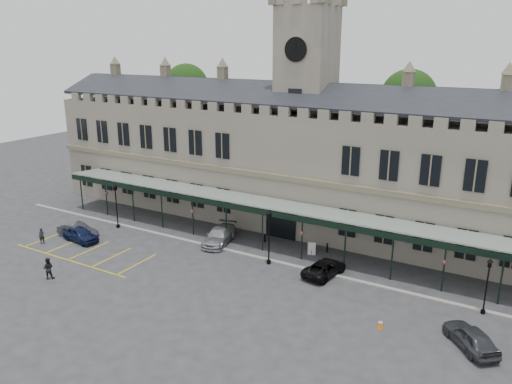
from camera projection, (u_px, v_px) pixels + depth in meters
The scene contains 22 objects.
ground at pixel (219, 281), 40.56m from camera, with size 140.00×140.00×0.00m, color #2F2F32.
station_building at pixel (304, 164), 51.91m from camera, with size 60.00×10.36×17.30m.
clock_tower at pixel (306, 100), 50.09m from camera, with size 5.60×5.60×24.80m.
canopy at pixel (264, 225), 46.07m from camera, with size 50.00×4.10×4.30m.
kerb at pixel (253, 256), 45.11m from camera, with size 60.00×0.40×0.12m, color gray.
parking_markings at pixel (84, 253), 46.05m from camera, with size 16.00×6.00×0.01m, color gold, non-canonical shape.
tree_behind_left at pixel (187, 87), 68.22m from camera, with size 6.00×6.00×16.00m.
tree_behind_mid at pixel (408, 99), 53.80m from camera, with size 6.00×6.00×16.00m.
lamp_post_left at pixel (116, 202), 51.52m from camera, with size 0.46×0.46×4.82m.
lamp_post_mid at pixel (269, 232), 42.89m from camera, with size 0.47×0.47×5.01m.
lamp_post_right at pixel (487, 281), 34.92m from camera, with size 0.40×0.40×4.28m.
traffic_cone at pixel (380, 324), 33.72m from camera, with size 0.41×0.41×0.65m.
sign_board at pixel (312, 249), 45.36m from camera, with size 0.69×0.27×1.22m.
bollard_left at pixel (265, 238), 48.35m from camera, with size 0.15×0.15×0.82m, color black.
bollard_right at pixel (327, 248), 45.97m from camera, with size 0.16×0.16×0.91m, color black.
car_left_a at pixel (80, 234), 48.53m from camera, with size 1.70×4.22×1.44m, color #0C1435.
car_left_b at pixel (78, 231), 49.49m from camera, with size 1.50×4.31×1.42m, color #313337.
car_taxi at pixel (219, 236), 48.09m from camera, with size 2.12×5.22×1.51m, color gray.
car_van at pixel (325, 268), 41.40m from camera, with size 2.09×4.54×1.26m, color black.
car_right_a at pixel (471, 337), 31.44m from camera, with size 1.75×4.34×1.48m, color #313337.
person_a at pixel (42, 236), 47.92m from camera, with size 0.57×0.37×1.55m, color black.
person_b at pixel (48, 268), 40.69m from camera, with size 0.89×0.69×1.83m, color black.
Camera 1 is at (21.06, -30.35, 18.48)m, focal length 35.00 mm.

